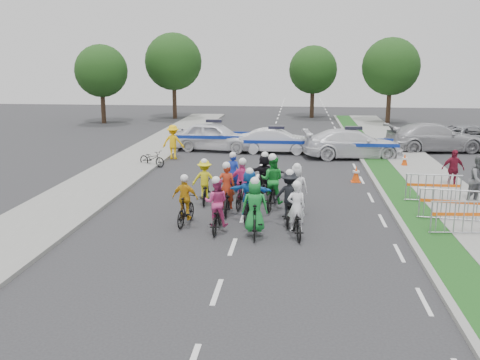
# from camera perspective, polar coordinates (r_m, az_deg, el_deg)

# --- Properties ---
(ground) EXTENTS (90.00, 90.00, 0.00)m
(ground) POSITION_cam_1_polar(r_m,az_deg,el_deg) (15.23, -0.79, -7.16)
(ground) COLOR #28282B
(ground) RESTS_ON ground
(curb_right) EXTENTS (0.20, 60.00, 0.12)m
(curb_right) POSITION_cam_1_polar(r_m,az_deg,el_deg) (20.17, 15.54, -2.42)
(curb_right) COLOR gray
(curb_right) RESTS_ON ground
(grass_strip) EXTENTS (1.20, 60.00, 0.11)m
(grass_strip) POSITION_cam_1_polar(r_m,az_deg,el_deg) (20.30, 17.49, -2.46)
(grass_strip) COLOR #184B18
(grass_strip) RESTS_ON ground
(sidewalk_right) EXTENTS (2.40, 60.00, 0.13)m
(sidewalk_right) POSITION_cam_1_polar(r_m,az_deg,el_deg) (20.73, 22.37, -2.50)
(sidewalk_right) COLOR gray
(sidewalk_right) RESTS_ON ground
(sidewalk_left) EXTENTS (3.00, 60.00, 0.13)m
(sidewalk_left) POSITION_cam_1_polar(r_m,az_deg,el_deg) (21.52, -16.57, -1.51)
(sidewalk_left) COLOR gray
(sidewalk_left) RESTS_ON ground
(rider_0) EXTENTS (0.84, 1.77, 1.73)m
(rider_0) POSITION_cam_1_polar(r_m,az_deg,el_deg) (16.01, 6.00, -4.04)
(rider_0) COLOR black
(rider_0) RESTS_ON ground
(rider_1) EXTENTS (0.80, 1.78, 1.84)m
(rider_1) POSITION_cam_1_polar(r_m,az_deg,el_deg) (15.91, 1.60, -3.55)
(rider_1) COLOR black
(rider_1) RESTS_ON ground
(rider_2) EXTENTS (0.73, 1.72, 1.75)m
(rider_2) POSITION_cam_1_polar(r_m,az_deg,el_deg) (16.42, -2.51, -3.27)
(rider_2) COLOR black
(rider_2) RESTS_ON ground
(rider_3) EXTENTS (0.88, 1.64, 1.67)m
(rider_3) POSITION_cam_1_polar(r_m,az_deg,el_deg) (17.09, -5.83, -2.68)
(rider_3) COLOR black
(rider_3) RESTS_ON ground
(rider_4) EXTENTS (1.02, 1.79, 1.80)m
(rider_4) POSITION_cam_1_polar(r_m,az_deg,el_deg) (17.25, 5.26, -2.36)
(rider_4) COLOR black
(rider_4) RESTS_ON ground
(rider_5) EXTENTS (1.45, 1.73, 1.77)m
(rider_5) POSITION_cam_1_polar(r_m,az_deg,el_deg) (17.53, 1.04, -1.89)
(rider_5) COLOR black
(rider_5) RESTS_ON ground
(rider_6) EXTENTS (0.70, 1.81, 1.82)m
(rider_6) POSITION_cam_1_polar(r_m,az_deg,el_deg) (18.29, -1.41, -1.73)
(rider_6) COLOR black
(rider_6) RESTS_ON ground
(rider_7) EXTENTS (0.76, 1.70, 1.77)m
(rider_7) POSITION_cam_1_polar(r_m,az_deg,el_deg) (18.38, 6.04, -1.44)
(rider_7) COLOR black
(rider_7) RESTS_ON ground
(rider_8) EXTENTS (0.89, 2.00, 1.97)m
(rider_8) POSITION_cam_1_polar(r_m,az_deg,el_deg) (18.98, 3.45, -0.82)
(rider_8) COLOR black
(rider_8) RESTS_ON ground
(rider_9) EXTENTS (0.97, 1.79, 1.82)m
(rider_9) POSITION_cam_1_polar(r_m,az_deg,el_deg) (18.94, 0.30, -0.91)
(rider_9) COLOR black
(rider_9) RESTS_ON ground
(rider_10) EXTENTS (0.96, 1.68, 1.67)m
(rider_10) POSITION_cam_1_polar(r_m,az_deg,el_deg) (19.65, -3.77, -0.56)
(rider_10) COLOR black
(rider_10) RESTS_ON ground
(rider_11) EXTENTS (1.50, 1.79, 1.83)m
(rider_11) POSITION_cam_1_polar(r_m,az_deg,el_deg) (20.13, 2.66, 0.11)
(rider_11) COLOR black
(rider_11) RESTS_ON ground
(rider_12) EXTENTS (0.74, 1.74, 1.73)m
(rider_12) POSITION_cam_1_polar(r_m,az_deg,el_deg) (20.66, -0.74, -0.10)
(rider_12) COLOR black
(rider_12) RESTS_ON ground
(police_car_0) EXTENTS (5.01, 2.55, 1.64)m
(police_car_0) POSITION_cam_1_polar(r_m,az_deg,el_deg) (30.79, -2.77, 4.67)
(police_car_0) COLOR white
(police_car_0) RESTS_ON ground
(police_car_1) EXTENTS (4.12, 1.47, 1.35)m
(police_car_1) POSITION_cam_1_polar(r_m,az_deg,el_deg) (30.08, 3.88, 4.19)
(police_car_1) COLOR white
(police_car_1) RESTS_ON ground
(police_car_2) EXTENTS (5.48, 2.75, 1.53)m
(police_car_2) POSITION_cam_1_polar(r_m,az_deg,el_deg) (29.10, 11.94, 3.81)
(police_car_2) COLOR white
(police_car_2) RESTS_ON ground
(civilian_sedan) EXTENTS (5.79, 3.07, 1.60)m
(civilian_sedan) POSITION_cam_1_polar(r_m,az_deg,el_deg) (32.44, 20.06, 4.29)
(civilian_sedan) COLOR #ADACB1
(civilian_sedan) RESTS_ON ground
(civilian_suv) EXTENTS (5.07, 2.35, 1.41)m
(civilian_suv) POSITION_cam_1_polar(r_m,az_deg,el_deg) (34.06, 23.69, 4.19)
(civilian_suv) COLOR gray
(civilian_suv) RESTS_ON ground
(spectator_1) EXTENTS (1.11, 1.04, 1.82)m
(spectator_1) POSITION_cam_1_polar(r_m,az_deg,el_deg) (21.18, 24.16, 0.01)
(spectator_1) COLOR slate
(spectator_1) RESTS_ON ground
(spectator_2) EXTENTS (0.99, 0.53, 1.60)m
(spectator_2) POSITION_cam_1_polar(r_m,az_deg,el_deg) (23.43, 21.76, 1.10)
(spectator_2) COLOR maroon
(spectator_2) RESTS_ON ground
(marshal_hiviz) EXTENTS (1.20, 0.75, 1.79)m
(marshal_hiviz) POSITION_cam_1_polar(r_m,az_deg,el_deg) (28.38, -7.14, 4.04)
(marshal_hiviz) COLOR yellow
(marshal_hiviz) RESTS_ON ground
(barrier_0) EXTENTS (2.03, 0.65, 1.12)m
(barrier_0) POSITION_cam_1_polar(r_m,az_deg,el_deg) (17.17, 22.73, -3.89)
(barrier_0) COLOR #A5A8AD
(barrier_0) RESTS_ON ground
(barrier_1) EXTENTS (2.05, 0.76, 1.12)m
(barrier_1) POSITION_cam_1_polar(r_m,az_deg,el_deg) (18.49, 21.51, -2.63)
(barrier_1) COLOR #A5A8AD
(barrier_1) RESTS_ON ground
(barrier_2) EXTENTS (2.01, 0.55, 1.12)m
(barrier_2) POSITION_cam_1_polar(r_m,az_deg,el_deg) (20.62, 19.89, -0.95)
(barrier_2) COLOR #A5A8AD
(barrier_2) RESTS_ON ground
(cone_0) EXTENTS (0.40, 0.40, 0.70)m
(cone_0) POSITION_cam_1_polar(r_m,az_deg,el_deg) (23.49, 12.27, 0.61)
(cone_0) COLOR #F24C0C
(cone_0) RESTS_ON ground
(cone_1) EXTENTS (0.40, 0.40, 0.70)m
(cone_1) POSITION_cam_1_polar(r_m,az_deg,el_deg) (27.15, 17.16, 1.97)
(cone_1) COLOR #F24C0C
(cone_1) RESTS_ON ground
(parked_bike) EXTENTS (1.59, 1.11, 0.79)m
(parked_bike) POSITION_cam_1_polar(r_m,az_deg,el_deg) (26.62, -9.37, 2.29)
(parked_bike) COLOR black
(parked_bike) RESTS_ON ground
(tree_0) EXTENTS (4.20, 4.20, 6.30)m
(tree_0) POSITION_cam_1_polar(r_m,az_deg,el_deg) (45.05, -14.59, 11.19)
(tree_0) COLOR #382619
(tree_0) RESTS_ON ground
(tree_1) EXTENTS (4.55, 4.55, 6.82)m
(tree_1) POSITION_cam_1_polar(r_m,az_deg,el_deg) (44.80, 15.80, 11.56)
(tree_1) COLOR #382619
(tree_1) RESTS_ON ground
(tree_3) EXTENTS (4.90, 4.90, 7.35)m
(tree_3) POSITION_cam_1_polar(r_m,az_deg,el_deg) (47.43, -7.11, 12.41)
(tree_3) COLOR #382619
(tree_3) RESTS_ON ground
(tree_4) EXTENTS (4.20, 4.20, 6.30)m
(tree_4) POSITION_cam_1_polar(r_m,az_deg,el_deg) (48.23, 7.80, 11.56)
(tree_4) COLOR #382619
(tree_4) RESTS_ON ground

